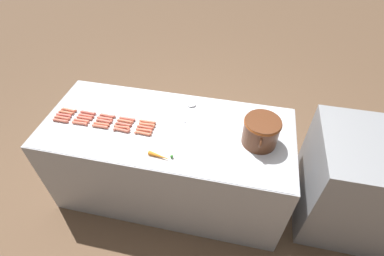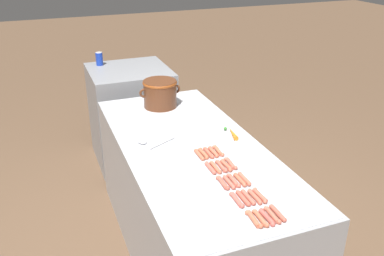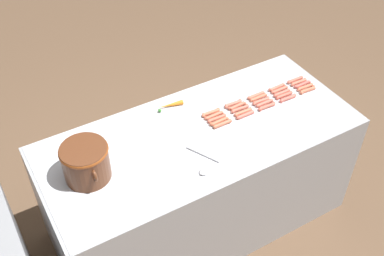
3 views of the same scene
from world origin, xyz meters
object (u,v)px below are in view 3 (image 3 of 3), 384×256
Objects in this scene: hot_dog_13 at (240,109)px; hot_dog_14 at (217,118)px; hot_dog_3 at (245,115)px; hot_dog_9 at (219,121)px; hot_dog_0 at (308,90)px; hot_dog_21 at (277,87)px; bean_pot at (86,161)px; hot_dog_4 at (223,124)px; hot_dog_11 at (282,93)px; hot_dog_19 at (214,115)px; serving_spoon at (204,165)px; hot_dog_8 at (243,112)px; hot_dog_22 at (256,95)px; hot_dog_24 at (211,113)px; hot_dog_1 at (288,98)px; hot_dog_7 at (265,103)px; hot_dog_18 at (237,106)px; hot_dog_23 at (233,104)px; hot_dog_17 at (258,98)px; hot_dog_10 at (302,84)px; carrot at (170,105)px; hot_dog_2 at (267,106)px; hot_dog_16 at (280,90)px; hot_dog_6 at (284,95)px; hot_dog_15 at (299,82)px; hot_dog_5 at (305,87)px.

hot_dog_13 is 1.00× the size of hot_dog_14.
hot_dog_3 is 0.18m from hot_dog_9.
hot_dog_0 and hot_dog_3 have the same top height.
bean_pot is at bearing 94.36° from hot_dog_21.
hot_dog_4 and hot_dog_11 have the same top height.
hot_dog_3 is 0.17m from hot_dog_4.
hot_dog_13 is (0.07, -0.01, 0.00)m from hot_dog_3.
hot_dog_19 reaches higher than serving_spoon.
hot_dog_4 is 1.00× the size of hot_dog_8.
hot_dog_0 is 0.36m from hot_dog_22.
hot_dog_21 and hot_dog_24 have the same top height.
hot_dog_7 is (0.04, 0.16, 0.00)m from hot_dog_1.
hot_dog_0 is 0.51m from hot_dog_18.
hot_dog_0 is 0.53m from hot_dog_23.
hot_dog_7 is at bearing -99.80° from hot_dog_19.
hot_dog_23 is (0.07, 0.34, 0.00)m from hot_dog_11.
hot_dog_11 is 0.17m from hot_dog_17.
hot_dog_8 is 0.51m from hot_dog_10.
hot_dog_13 is at bearing -108.88° from hot_dog_24.
hot_dog_10 is 0.92m from carrot.
hot_dog_18 is at bearing -53.51° from serving_spoon.
hot_dog_2 is 0.20m from hot_dog_16.
hot_dog_7 is at bearing 84.39° from hot_dog_0.
hot_dog_13 is (0.03, 0.33, 0.00)m from hot_dog_6.
hot_dog_6 is 0.33m from hot_dog_13.
hot_dog_9 is 1.00× the size of hot_dog_16.
hot_dog_18 is at bearing -3.39° from hot_dog_3.
hot_dog_3 and hot_dog_18 have the same top height.
bean_pot is at bearing 91.73° from hot_dog_11.
hot_dog_21 is at bearing -79.99° from hot_dog_13.
hot_dog_15 is at bearing -78.12° from hot_dog_11.
hot_dog_13 and hot_dog_24 have the same top height.
hot_dog_2 is 0.17m from hot_dog_8.
hot_dog_6 is at bearing -70.92° from serving_spoon.
hot_dog_8 is at bearing -80.56° from hot_dog_4.
hot_dog_15 reaches higher than serving_spoon.
hot_dog_7 and hot_dog_14 have the same top height.
hot_dog_5 is 0.51m from hot_dog_8.
hot_dog_11 is 0.35m from hot_dog_23.
hot_dog_4 and hot_dog_18 have the same top height.
hot_dog_3 is 1.00× the size of hot_dog_13.
hot_dog_0 and hot_dog_9 have the same top height.
hot_dog_11 is at bearing -102.60° from hot_dog_17.
bean_pot is (-0.04, 0.86, 0.11)m from hot_dog_14.
hot_dog_17 is (0.07, 0.34, 0.00)m from hot_dog_5.
hot_dog_10 is 1.55m from bean_pot.
hot_dog_5 and hot_dog_10 have the same top height.
hot_dog_22 is 0.75× the size of carrot.
bean_pot is (-0.04, 1.04, 0.11)m from hot_dog_13.
hot_dog_15 is 1.00× the size of hot_dog_18.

